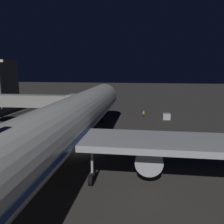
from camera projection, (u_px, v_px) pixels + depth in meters
name	position (u px, v px, depth m)	size (l,w,h in m)	color
ground_plane	(80.00, 151.00, 37.43)	(320.00, 320.00, 0.00)	#383533
airliner_at_gate	(60.00, 129.00, 28.59)	(58.56, 68.49, 18.58)	silver
jet_bridge	(35.00, 101.00, 50.47)	(24.47, 3.40, 7.36)	#9E9E99
apron_floodlight_mast	(0.00, 84.00, 58.94)	(2.90, 0.50, 14.63)	#59595E
baggage_container_mid_row	(167.00, 116.00, 59.91)	(1.79, 1.76, 1.52)	#B7BABF
ground_crew_under_port_wing	(144.00, 114.00, 62.04)	(0.40, 0.40, 1.83)	black
traffic_cone_nose_port	(114.00, 117.00, 61.37)	(0.36, 0.36, 0.55)	orange
traffic_cone_nose_starboard	(97.00, 117.00, 61.97)	(0.36, 0.36, 0.55)	orange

